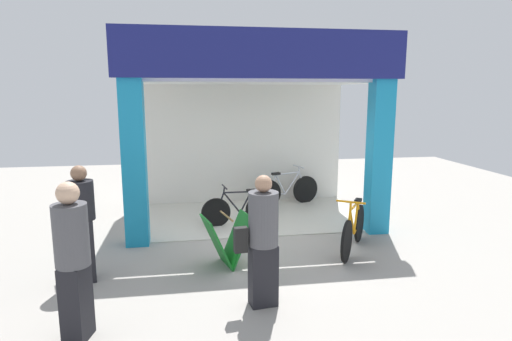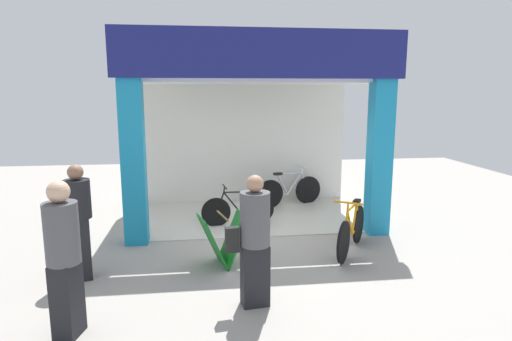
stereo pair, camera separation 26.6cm
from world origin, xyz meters
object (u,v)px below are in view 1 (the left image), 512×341
object	(u,v)px
bicycle_inside_1	(287,190)
pedestrian_0	(263,239)
sandwich_board_sign	(227,240)
bicycle_parked_0	(354,229)
pedestrian_2	(82,221)
pedestrian_1	(73,259)
bicycle_inside_0	(238,209)

from	to	relation	value
bicycle_inside_1	pedestrian_0	distance (m)	4.96
bicycle_inside_1	sandwich_board_sign	xyz separation A→B (m)	(-1.75, -3.38, 0.03)
bicycle_inside_1	bicycle_parked_0	bearing A→B (deg)	-81.80
bicycle_inside_1	pedestrian_0	size ratio (longest dim) A/B	0.97
sandwich_board_sign	pedestrian_0	world-z (taller)	pedestrian_0
bicycle_parked_0	pedestrian_2	distance (m)	4.33
pedestrian_0	pedestrian_1	size ratio (longest dim) A/B	0.95
bicycle_inside_0	sandwich_board_sign	xyz separation A→B (m)	(-0.42, -2.03, 0.07)
pedestrian_2	bicycle_parked_0	bearing A→B (deg)	6.59
pedestrian_0	pedestrian_1	distance (m)	2.19
bicycle_inside_1	pedestrian_1	size ratio (longest dim) A/B	0.93
bicycle_parked_0	sandwich_board_sign	xyz separation A→B (m)	(-2.19, -0.29, 0.03)
bicycle_parked_0	pedestrian_2	bearing A→B (deg)	-173.41
sandwich_board_sign	pedestrian_0	distance (m)	1.47
pedestrian_0	pedestrian_2	world-z (taller)	pedestrian_0
bicycle_inside_1	bicycle_parked_0	distance (m)	3.13
bicycle_inside_0	bicycle_inside_1	xyz separation A→B (m)	(1.33, 1.35, 0.04)
pedestrian_1	pedestrian_2	size ratio (longest dim) A/B	1.05
bicycle_parked_0	sandwich_board_sign	bearing A→B (deg)	-172.50
bicycle_inside_0	pedestrian_2	bearing A→B (deg)	-138.11
bicycle_parked_0	sandwich_board_sign	size ratio (longest dim) A/B	1.78
bicycle_inside_1	pedestrian_1	distance (m)	6.30
bicycle_parked_0	pedestrian_0	size ratio (longest dim) A/B	0.87
bicycle_inside_1	sandwich_board_sign	world-z (taller)	bicycle_inside_1
bicycle_inside_0	bicycle_inside_1	bearing A→B (deg)	45.46
bicycle_inside_0	bicycle_inside_1	size ratio (longest dim) A/B	0.92
bicycle_inside_0	sandwich_board_sign	bearing A→B (deg)	-101.68
bicycle_inside_0	pedestrian_0	bearing A→B (deg)	-91.51
bicycle_inside_1	pedestrian_2	xyz separation A→B (m)	(-3.82, -3.59, 0.51)
pedestrian_2	sandwich_board_sign	bearing A→B (deg)	5.61
bicycle_inside_0	sandwich_board_sign	size ratio (longest dim) A/B	1.82
sandwich_board_sign	bicycle_inside_1	bearing A→B (deg)	62.68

